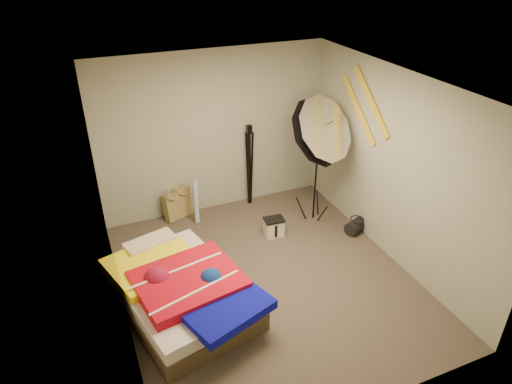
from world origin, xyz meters
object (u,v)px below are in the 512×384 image
tote_bag (177,205)px  camera_tripod (249,160)px  wrapping_roll (196,202)px  photo_umbrella (318,132)px  camera_case (274,228)px  duffel_bag (356,226)px  bed (181,290)px

tote_bag → camera_tripod: bearing=-22.7°
wrapping_roll → photo_umbrella: (1.57, -0.78, 1.17)m
camera_case → duffel_bag: bearing=-12.8°
duffel_bag → camera_case: bearing=140.2°
duffel_bag → camera_tripod: camera_tripod is taller
wrapping_roll → camera_tripod: bearing=11.4°
wrapping_roll → bed: (-0.69, -1.74, -0.07)m
tote_bag → camera_tripod: (1.19, -0.03, 0.56)m
photo_umbrella → camera_case: bearing=-177.0°
wrapping_roll → duffel_bag: 2.41m
duffel_bag → camera_tripod: 1.91m
tote_bag → camera_tripod: camera_tripod is taller
tote_bag → camera_case: (1.16, -1.04, -0.09)m
tote_bag → camera_case: bearing=-63.0°
photo_umbrella → camera_tripod: photo_umbrella is taller
bed → camera_case: bearing=29.8°
camera_case → tote_bag: bearing=143.5°
photo_umbrella → tote_bag: bearing=151.0°
tote_bag → photo_umbrella: photo_umbrella is taller
tote_bag → wrapping_roll: wrapping_roll is taller
wrapping_roll → bed: bearing=-111.7°
bed → photo_umbrella: photo_umbrella is taller
tote_bag → duffel_bag: 2.72m
camera_tripod → photo_umbrella: bearing=-57.3°
tote_bag → duffel_bag: size_ratio=1.32×
camera_case → camera_tripod: (0.03, 1.01, 0.64)m
photo_umbrella → duffel_bag: bearing=-39.5°
tote_bag → bed: (-0.45, -1.96, 0.04)m
tote_bag → bed: bed is taller
tote_bag → wrapping_roll: bearing=-64.3°
tote_bag → bed: 2.01m
tote_bag → wrapping_roll: (0.24, -0.22, 0.11)m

